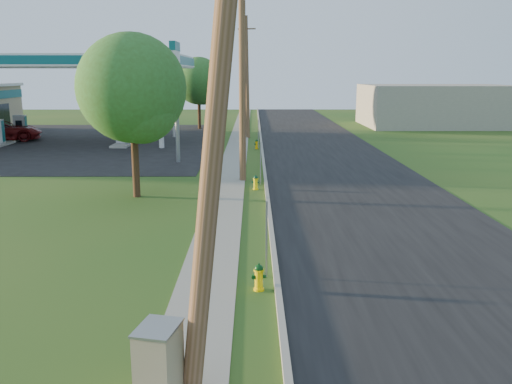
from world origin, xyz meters
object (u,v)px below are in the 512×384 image
at_px(tree_lot, 200,83).
at_px(fuel_pump_ne, 123,136).
at_px(utility_pole_near, 217,96).
at_px(hydrant_near, 259,277).
at_px(utility_cabinet, 159,366).
at_px(tree_verge, 134,93).
at_px(utility_pole_mid, 242,77).
at_px(price_pylon, 175,68).
at_px(hydrant_mid, 256,182).
at_px(hydrant_far, 257,144).
at_px(car_red, 2,131).
at_px(utility_pole_far, 247,77).
at_px(fuel_pump_se, 135,130).
at_px(fuel_pump_sw, 21,130).

bearing_deg(tree_lot, fuel_pump_ne, -110.16).
distance_m(utility_pole_near, hydrant_near, 6.24).
distance_m(hydrant_near, utility_cabinet, 4.90).
distance_m(utility_pole_near, tree_verge, 15.05).
height_order(utility_pole_mid, utility_cabinet, utility_pole_mid).
xyz_separation_m(price_pylon, hydrant_mid, (4.52, -7.62, -5.10)).
distance_m(hydrant_mid, hydrant_far, 13.35).
height_order(fuel_pump_ne, price_pylon, price_pylon).
bearing_deg(car_red, tree_verge, -160.23).
height_order(utility_pole_near, hydrant_far, utility_pole_near).
xyz_separation_m(utility_pole_far, fuel_pump_se, (-8.90, -1.00, -4.08)).
bearing_deg(price_pylon, tree_verge, -92.70).
bearing_deg(price_pylon, fuel_pump_ne, 123.69).
distance_m(tree_lot, car_red, 17.49).
bearing_deg(hydrant_far, price_pylon, -129.02).
bearing_deg(fuel_pump_ne, tree_lot, 69.84).
bearing_deg(hydrant_mid, fuel_pump_ne, 122.19).
distance_m(utility_pole_mid, fuel_pump_se, 19.65).
distance_m(hydrant_mid, car_red, 26.41).
bearing_deg(utility_cabinet, car_red, 117.70).
bearing_deg(fuel_pump_se, tree_lot, 61.26).
bearing_deg(utility_pole_far, utility_pole_mid, -90.00).
relative_size(tree_lot, hydrant_near, 9.63).
xyz_separation_m(fuel_pump_se, hydrant_far, (9.64, -5.77, -0.39)).
distance_m(fuel_pump_se, tree_verge, 21.40).
relative_size(fuel_pump_sw, tree_verge, 0.47).
bearing_deg(hydrant_mid, tree_verge, -163.41).
bearing_deg(hydrant_far, hydrant_near, -90.22).
distance_m(utility_pole_near, utility_pole_mid, 18.00).
distance_m(fuel_pump_ne, car_red, 10.30).
bearing_deg(price_pylon, fuel_pump_sw, 140.60).
distance_m(utility_pole_mid, car_red, 24.89).
height_order(fuel_pump_ne, car_red, fuel_pump_ne).
bearing_deg(utility_pole_near, utility_pole_mid, 90.00).
bearing_deg(price_pylon, utility_pole_near, -80.58).
bearing_deg(fuel_pump_se, hydrant_far, -30.89).
bearing_deg(hydrant_mid, hydrant_far, 89.46).
distance_m(price_pylon, hydrant_mid, 10.22).
relative_size(utility_pole_mid, price_pylon, 1.43).
relative_size(fuel_pump_ne, hydrant_near, 4.66).
height_order(tree_verge, tree_lot, tree_verge).
height_order(fuel_pump_se, hydrant_near, fuel_pump_se).
distance_m(price_pylon, tree_verge, 9.17).
bearing_deg(utility_pole_mid, hydrant_near, -87.29).
relative_size(fuel_pump_ne, fuel_pump_sw, 1.00).
relative_size(utility_pole_mid, utility_pole_far, 1.03).
relative_size(tree_lot, car_red, 1.14).
bearing_deg(hydrant_far, tree_verge, -108.89).
height_order(utility_pole_far, hydrant_near, utility_pole_far).
height_order(hydrant_near, hydrant_mid, hydrant_near).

